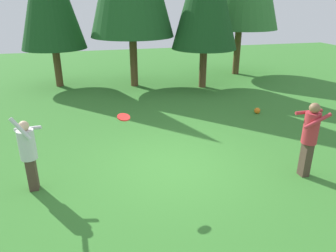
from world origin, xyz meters
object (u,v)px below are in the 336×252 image
at_px(person_thrower, 28,150).
at_px(frisbee, 124,117).
at_px(person_catcher, 310,134).
at_px(ball_orange, 257,111).

height_order(person_thrower, frisbee, person_thrower).
bearing_deg(frisbee, person_catcher, -8.53).
bearing_deg(person_catcher, ball_orange, -96.21).
distance_m(person_catcher, ball_orange, 4.43).
relative_size(person_thrower, frisbee, 4.97).
height_order(person_thrower, ball_orange, person_thrower).
height_order(person_catcher, frisbee, person_catcher).
xyz_separation_m(person_catcher, ball_orange, (1.10, 4.19, -0.95)).
height_order(person_catcher, ball_orange, person_catcher).
bearing_deg(ball_orange, frisbee, -145.25).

